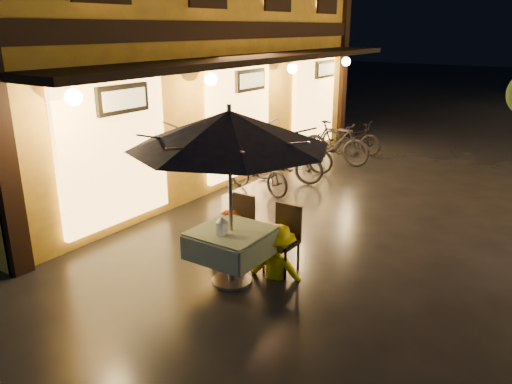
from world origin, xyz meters
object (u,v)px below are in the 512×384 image
Objects in this scene: bicycle_0 at (258,171)px; person_yellow at (277,226)px; table_lantern at (222,225)px; patio_umbrella at (229,129)px; cafe_table at (231,243)px; person_orange at (228,212)px.

person_yellow is at bearing -130.45° from bicycle_0.
patio_umbrella is at bearing 90.00° from table_lantern.
person_yellow is at bearing 52.43° from patio_umbrella.
cafe_table is 0.38m from table_lantern.
patio_umbrella is 1.67× the size of person_orange.
cafe_table is 1.56m from patio_umbrella.
bicycle_0 is at bearing 117.28° from table_lantern.
person_yellow reaches higher than table_lantern.
patio_umbrella is 1.25m from table_lantern.
person_orange is 0.91× the size of bicycle_0.
patio_umbrella reaches higher than cafe_table.
cafe_table is at bearing 135.11° from person_orange.
person_orange is at bearing 130.21° from patio_umbrella.
person_yellow is (0.41, 0.53, 0.16)m from cafe_table.
person_yellow is 0.87× the size of bicycle_0.
table_lantern is at bearing -90.00° from cafe_table.
person_orange is at bearing 121.59° from table_lantern.
bicycle_0 is at bearing 118.55° from patio_umbrella.
person_yellow is (0.41, 0.53, -1.40)m from patio_umbrella.
table_lantern is 0.84m from person_yellow.
bicycle_0 reaches higher than cafe_table.
patio_umbrella is at bearing 37.27° from person_yellow.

